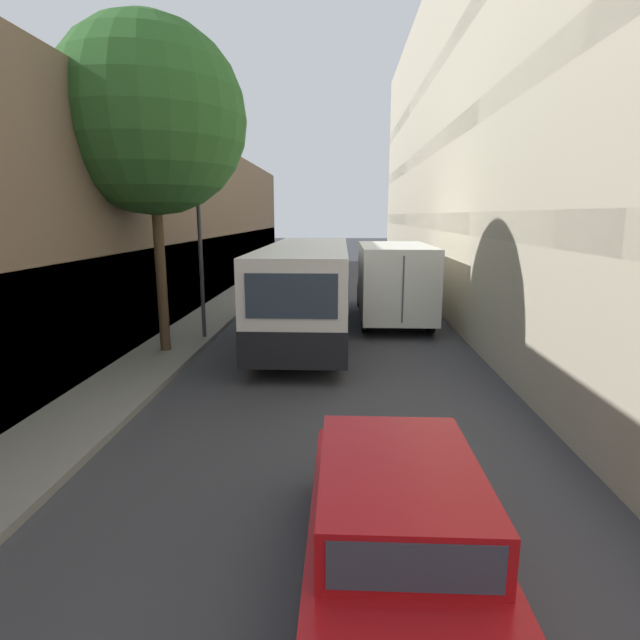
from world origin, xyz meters
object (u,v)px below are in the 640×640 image
bus (308,288)px  street_lamp (197,175)px  street_tree_left (151,118)px  box_truck (392,279)px  car_hatchback (398,530)px

bus → street_lamp: size_ratio=1.45×
street_tree_left → box_truck: bearing=37.5°
car_hatchback → street_lamp: street_lamp is taller
bus → box_truck: size_ratio=1.41×
bus → box_truck: (2.98, 2.77, -0.03)m
bus → street_lamp: street_lamp is taller
bus → street_tree_left: 6.58m
box_truck → bus: bearing=-137.1°
box_truck → street_lamp: (-6.15, -3.67, 3.49)m
box_truck → street_tree_left: street_tree_left is taller
car_hatchback → box_truck: bearing=84.8°
car_hatchback → bus: 11.48m
car_hatchback → bus: bearing=98.5°
box_truck → car_hatchback: bearing=-95.2°
box_truck → street_tree_left: 9.84m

